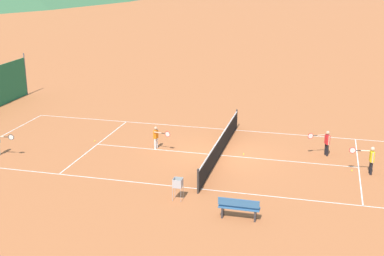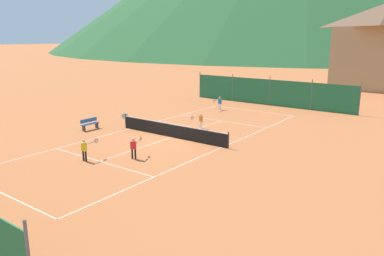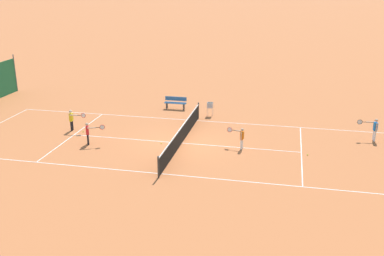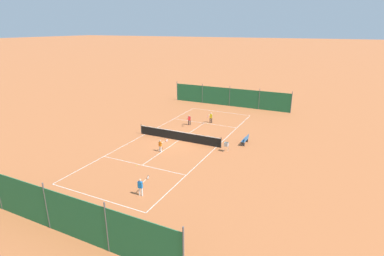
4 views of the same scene
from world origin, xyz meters
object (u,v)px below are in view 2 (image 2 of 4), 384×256
at_px(tennis_ball_far_corner, 166,141).
at_px(ball_hopper, 125,117).
at_px(player_far_service, 219,102).
at_px(player_near_baseline, 134,147).
at_px(tennis_net, 172,130).
at_px(player_far_baseline, 85,148).
at_px(courtside_bench, 90,124).
at_px(tennis_ball_mid_court, 97,157).
at_px(tennis_ball_near_corner, 227,120).
at_px(player_near_service, 200,120).

relative_size(tennis_ball_far_corner, ball_hopper, 0.07).
bearing_deg(player_far_service, ball_hopper, -105.34).
bearing_deg(player_near_baseline, tennis_net, 104.20).
relative_size(player_near_baseline, ball_hopper, 1.38).
distance_m(player_far_baseline, tennis_ball_far_corner, 5.87).
bearing_deg(courtside_bench, player_near_baseline, -21.16).
bearing_deg(tennis_ball_mid_court, player_far_service, 97.33).
height_order(tennis_ball_far_corner, tennis_ball_mid_court, same).
bearing_deg(tennis_ball_near_corner, player_far_baseline, -94.39).
height_order(tennis_ball_mid_court, courtside_bench, courtside_bench).
height_order(tennis_ball_far_corner, courtside_bench, courtside_bench).
bearing_deg(tennis_ball_near_corner, player_near_baseline, -85.63).
xyz_separation_m(player_near_baseline, ball_hopper, (-6.54, 5.53, -0.06)).
distance_m(player_far_service, tennis_ball_near_corner, 4.75).
relative_size(player_far_baseline, tennis_ball_mid_court, 19.15).
relative_size(player_far_baseline, tennis_ball_far_corner, 19.15).
xyz_separation_m(tennis_net, tennis_ball_far_corner, (0.35, -1.08, -0.47)).
xyz_separation_m(tennis_ball_near_corner, tennis_ball_mid_court, (-0.89, -12.79, 0.00)).
bearing_deg(tennis_ball_far_corner, player_far_baseline, -100.25).
height_order(player_near_service, tennis_ball_far_corner, player_near_service).
relative_size(player_far_service, courtside_bench, 0.85).
bearing_deg(player_near_service, player_far_service, 111.43).
relative_size(player_far_service, ball_hopper, 1.43).
height_order(player_near_service, ball_hopper, player_near_service).
height_order(player_near_service, tennis_ball_near_corner, player_near_service).
bearing_deg(player_near_service, courtside_bench, -141.15).
distance_m(tennis_ball_near_corner, tennis_ball_mid_court, 12.82).
height_order(player_near_baseline, player_near_service, player_near_baseline).
xyz_separation_m(player_far_baseline, ball_hopper, (-4.62, 7.44, -0.08)).
relative_size(tennis_net, player_far_baseline, 7.26).
xyz_separation_m(player_near_service, ball_hopper, (-5.43, -2.61, -0.02)).
distance_m(player_near_baseline, tennis_ball_mid_court, 2.25).
relative_size(tennis_ball_far_corner, courtside_bench, 0.04).
height_order(tennis_net, player_near_service, player_near_service).
relative_size(tennis_net, tennis_ball_near_corner, 139.09).
height_order(player_far_baseline, courtside_bench, player_far_baseline).
distance_m(tennis_net, player_far_service, 10.65).
bearing_deg(tennis_ball_near_corner, tennis_net, -93.01).
bearing_deg(courtside_bench, tennis_ball_near_corner, 52.29).
distance_m(player_near_service, tennis_ball_mid_court, 9.39).
xyz_separation_m(tennis_net, player_near_baseline, (1.24, -4.90, 0.22)).
height_order(player_near_baseline, tennis_ball_near_corner, player_near_baseline).
height_order(player_far_service, courtside_bench, player_far_service).
bearing_deg(tennis_net, tennis_ball_near_corner, 86.99).
height_order(ball_hopper, courtside_bench, ball_hopper).
bearing_deg(tennis_net, player_near_service, 87.84).
xyz_separation_m(player_far_service, tennis_ball_mid_court, (2.11, -16.41, -0.71)).
height_order(player_near_service, tennis_ball_mid_court, player_near_service).
distance_m(player_far_baseline, tennis_ball_near_corner, 13.57).
bearing_deg(tennis_ball_near_corner, courtside_bench, -127.71).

